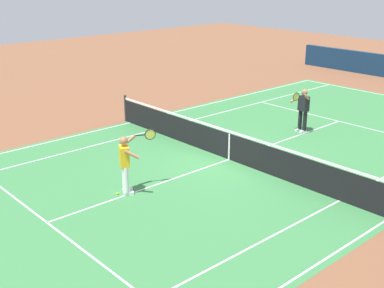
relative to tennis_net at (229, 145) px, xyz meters
name	(u,v)px	position (x,y,z in m)	size (l,w,h in m)	color
ground_plane	(229,159)	(0.00, 0.00, -0.49)	(60.00, 60.00, 0.00)	brown
court_slab	(229,159)	(0.00, 0.00, -0.49)	(24.20, 11.40, 0.00)	#387A42
court_line_markings	(229,159)	(0.00, 0.00, -0.49)	(23.85, 11.05, 0.01)	white
tennis_net	(229,145)	(0.00, 0.00, 0.00)	(0.10, 11.70, 1.08)	#2D2D33
tennis_player_near	(126,162)	(3.94, -0.10, 0.44)	(1.19, 0.75, 1.70)	white
tennis_player_far	(303,108)	(-4.14, -0.20, 0.44)	(1.12, 0.77, 1.70)	black
tennis_ball	(117,194)	(4.21, -0.19, -0.46)	(0.07, 0.07, 0.07)	#CCE01E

